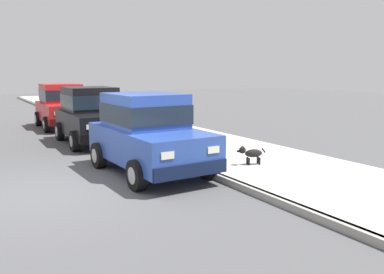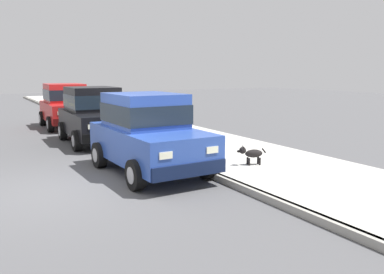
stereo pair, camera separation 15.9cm
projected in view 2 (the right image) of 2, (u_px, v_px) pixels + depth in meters
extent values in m
plane|color=#4C4C4F|center=(61.00, 190.00, 8.10)|extent=(80.00, 80.00, 0.00)
cube|color=gray|center=(196.00, 168.00, 9.65)|extent=(0.16, 64.00, 0.14)
cube|color=#B7B5AD|center=(254.00, 160.00, 10.53)|extent=(3.60, 64.00, 0.14)
cube|color=#28479E|center=(150.00, 144.00, 9.38)|extent=(1.82, 3.75, 0.76)
cube|color=#28479E|center=(145.00, 110.00, 9.47)|extent=(1.57, 1.94, 0.80)
cube|color=#19232D|center=(145.00, 113.00, 9.48)|extent=(1.60, 1.98, 0.44)
cube|color=#0E1837|center=(188.00, 169.00, 7.90)|extent=(1.69, 0.25, 0.28)
cube|color=#0E1837|center=(122.00, 142.00, 10.94)|extent=(1.69, 0.25, 0.28)
cylinder|color=black|center=(206.00, 165.00, 8.92)|extent=(0.24, 0.65, 0.64)
cylinder|color=#9E9EA3|center=(206.00, 165.00, 8.92)|extent=(0.25, 0.36, 0.35)
cylinder|color=black|center=(136.00, 175.00, 8.03)|extent=(0.24, 0.65, 0.64)
cylinder|color=#9E9EA3|center=(136.00, 175.00, 8.03)|extent=(0.25, 0.36, 0.35)
cylinder|color=black|center=(160.00, 148.00, 10.85)|extent=(0.24, 0.65, 0.64)
cylinder|color=#9E9EA3|center=(160.00, 148.00, 10.85)|extent=(0.25, 0.36, 0.35)
cylinder|color=black|center=(99.00, 155.00, 9.97)|extent=(0.24, 0.65, 0.64)
cylinder|color=#9E9EA3|center=(99.00, 155.00, 9.97)|extent=(0.25, 0.36, 0.35)
cube|color=#EAEACC|center=(212.00, 150.00, 8.09)|extent=(0.28, 0.09, 0.14)
cube|color=#EAEACC|center=(165.00, 155.00, 7.55)|extent=(0.28, 0.09, 0.14)
cube|color=black|center=(95.00, 122.00, 13.38)|extent=(1.82, 3.74, 0.76)
cube|color=black|center=(92.00, 99.00, 13.47)|extent=(1.56, 1.94, 0.80)
cube|color=#19232D|center=(92.00, 101.00, 13.48)|extent=(1.60, 1.98, 0.44)
cube|color=black|center=(111.00, 137.00, 11.85)|extent=(1.69, 0.24, 0.28)
cube|color=black|center=(83.00, 123.00, 14.98)|extent=(1.69, 0.24, 0.28)
cylinder|color=black|center=(131.00, 136.00, 12.84)|extent=(0.24, 0.65, 0.64)
cylinder|color=#9E9EA3|center=(131.00, 136.00, 12.84)|extent=(0.25, 0.36, 0.35)
cylinder|color=black|center=(77.00, 141.00, 12.04)|extent=(0.24, 0.65, 0.64)
cylinder|color=#9E9EA3|center=(77.00, 141.00, 12.04)|extent=(0.25, 0.36, 0.35)
cylinder|color=black|center=(110.00, 128.00, 14.84)|extent=(0.24, 0.65, 0.64)
cylinder|color=#9E9EA3|center=(110.00, 128.00, 14.84)|extent=(0.25, 0.36, 0.35)
cylinder|color=black|center=(63.00, 131.00, 14.04)|extent=(0.24, 0.65, 0.64)
cylinder|color=#9E9EA3|center=(63.00, 131.00, 14.04)|extent=(0.25, 0.36, 0.35)
cube|color=#EAEACC|center=(128.00, 124.00, 12.01)|extent=(0.28, 0.09, 0.14)
cube|color=#EAEACC|center=(93.00, 127.00, 11.52)|extent=(0.28, 0.09, 0.14)
cube|color=red|center=(66.00, 111.00, 17.18)|extent=(1.83, 3.75, 0.76)
cube|color=red|center=(64.00, 93.00, 17.27)|extent=(1.57, 1.95, 0.80)
cube|color=#19232D|center=(65.00, 94.00, 17.28)|extent=(1.61, 1.99, 0.44)
cube|color=#400A0A|center=(75.00, 121.00, 15.65)|extent=(1.69, 0.25, 0.28)
cube|color=#400A0A|center=(59.00, 113.00, 18.79)|extent=(1.69, 0.25, 0.28)
cylinder|color=black|center=(93.00, 122.00, 16.64)|extent=(0.24, 0.65, 0.64)
cylinder|color=#9E9EA3|center=(93.00, 122.00, 16.64)|extent=(0.25, 0.36, 0.35)
cylinder|color=black|center=(50.00, 124.00, 15.84)|extent=(0.24, 0.65, 0.64)
cylinder|color=#9E9EA3|center=(50.00, 124.00, 15.84)|extent=(0.25, 0.36, 0.35)
cylinder|color=black|center=(81.00, 116.00, 18.64)|extent=(0.24, 0.65, 0.64)
cylinder|color=#9E9EA3|center=(81.00, 116.00, 18.64)|extent=(0.25, 0.36, 0.35)
cylinder|color=black|center=(42.00, 118.00, 17.84)|extent=(0.24, 0.65, 0.64)
cylinder|color=#9E9EA3|center=(42.00, 118.00, 17.84)|extent=(0.25, 0.36, 0.35)
cube|color=#EAEACC|center=(89.00, 112.00, 15.81)|extent=(0.28, 0.09, 0.14)
cube|color=#EAEACC|center=(61.00, 113.00, 15.32)|extent=(0.28, 0.09, 0.14)
ellipsoid|color=black|center=(254.00, 153.00, 9.65)|extent=(0.48, 0.32, 0.20)
cylinder|color=black|center=(249.00, 162.00, 9.60)|extent=(0.05, 0.05, 0.18)
cylinder|color=black|center=(247.00, 161.00, 9.71)|extent=(0.05, 0.05, 0.18)
cylinder|color=black|center=(260.00, 161.00, 9.66)|extent=(0.05, 0.05, 0.18)
cylinder|color=black|center=(258.00, 160.00, 9.77)|extent=(0.05, 0.05, 0.18)
sphere|color=black|center=(243.00, 150.00, 9.58)|extent=(0.17, 0.17, 0.17)
ellipsoid|color=black|center=(239.00, 151.00, 9.56)|extent=(0.13, 0.10, 0.06)
cone|color=black|center=(244.00, 147.00, 9.52)|extent=(0.06, 0.06, 0.07)
cone|color=black|center=(242.00, 147.00, 9.62)|extent=(0.06, 0.06, 0.07)
cylinder|color=black|center=(264.00, 151.00, 9.70)|extent=(0.12, 0.07, 0.13)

